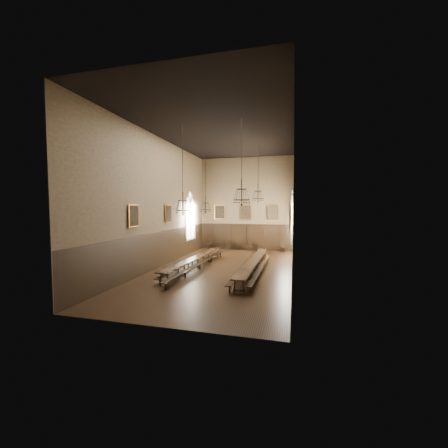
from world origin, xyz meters
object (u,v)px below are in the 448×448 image
at_px(chair_2, 228,247).
at_px(chandelier_front_left, 183,205).
at_px(table_right, 254,266).
at_px(chandelier_back_right, 258,194).
at_px(chandelier_back_left, 205,205).
at_px(bench_right_inner, 244,267).
at_px(chandelier_front_right, 242,195).
at_px(chair_3, 239,247).
at_px(bench_left_inner, 200,265).
at_px(chair_4, 249,248).
at_px(chair_5, 260,248).
at_px(bench_right_outer, 261,269).
at_px(chair_0, 210,246).
at_px(chair_7, 283,249).
at_px(bench_left_outer, 188,263).
at_px(table_left, 195,263).

relative_size(chair_2, chandelier_front_left, 0.18).
height_order(table_right, chandelier_back_right, chandelier_back_right).
distance_m(chair_2, chandelier_back_left, 7.35).
xyz_separation_m(bench_right_inner, chandelier_front_right, (0.28, -2.58, 4.59)).
relative_size(chair_3, chandelier_back_right, 0.20).
relative_size(bench_left_inner, chair_3, 12.01).
distance_m(chair_4, chair_5, 1.05).
bearing_deg(bench_right_outer, chair_0, 124.61).
bearing_deg(chair_7, bench_left_inner, -131.43).
height_order(bench_right_outer, chair_7, chair_7).
height_order(chandelier_back_right, chandelier_front_right, same).
relative_size(chair_0, chair_5, 1.12).
xyz_separation_m(bench_left_outer, chair_4, (2.96, 8.38, 0.01)).
bearing_deg(chair_2, bench_left_outer, -113.60).
xyz_separation_m(bench_left_outer, chandelier_front_right, (4.25, -2.78, 4.59)).
relative_size(bench_right_inner, chair_2, 10.95).
relative_size(table_right, bench_right_inner, 1.00).
xyz_separation_m(chair_4, chandelier_back_right, (1.60, -6.43, 4.80)).
relative_size(chair_0, chandelier_back_right, 0.24).
bearing_deg(bench_right_outer, chandelier_back_left, 149.69).
bearing_deg(chair_7, chandelier_front_right, -110.35).
relative_size(table_right, bench_left_outer, 1.02).
xyz_separation_m(table_left, chair_3, (1.41, 8.43, -0.10)).
relative_size(bench_right_inner, chair_7, 10.44).
distance_m(bench_left_inner, chair_5, 9.22).
bearing_deg(table_right, chandelier_front_left, -149.42).
bearing_deg(chandelier_front_right, chandelier_front_left, 175.63).
height_order(chandelier_back_right, chandelier_front_left, same).
distance_m(chair_5, chandelier_back_left, 8.11).
bearing_deg(bench_right_inner, bench_left_inner, -177.15).
distance_m(bench_left_inner, bench_right_outer, 4.09).
bearing_deg(table_right, bench_left_inner, -177.66).
bearing_deg(bench_left_outer, chair_7, 53.98).
xyz_separation_m(chair_3, chandelier_back_left, (-1.39, -6.16, 4.08)).
bearing_deg(chair_4, chair_3, -163.39).
bearing_deg(chair_5, chandelier_front_right, -88.24).
xyz_separation_m(chair_3, chair_5, (2.10, -0.06, 0.01)).
bearing_deg(chair_3, chair_2, 173.72).
height_order(bench_right_outer, chandelier_front_left, chandelier_front_left).
bearing_deg(chair_7, table_left, -134.67).
relative_size(chair_4, chair_5, 1.07).
xyz_separation_m(chair_2, chair_3, (1.03, 0.05, -0.01)).
bearing_deg(bench_right_inner, bench_left_outer, 177.13).
bearing_deg(chair_4, chair_2, -161.16).
bearing_deg(table_right, chair_3, 107.23).
relative_size(chair_5, chandelier_front_right, 0.20).
xyz_separation_m(chandelier_back_left, chandelier_back_right, (4.04, -0.31, 0.75)).
height_order(chair_5, chair_7, chair_7).
height_order(table_left, bench_right_inner, table_left).
distance_m(table_left, bench_left_inner, 0.58).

